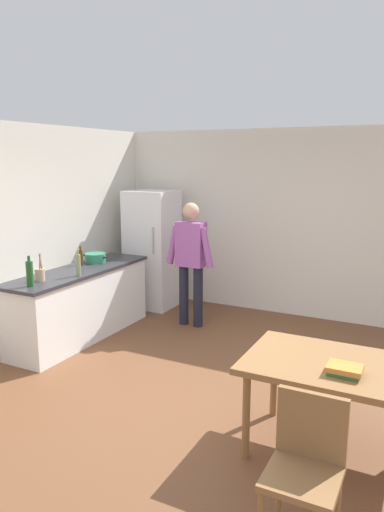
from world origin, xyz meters
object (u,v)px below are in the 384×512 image
object	(u,v)px
utensil_jar	(40,274)
bottle_beer_brown	(81,257)
bottle_vinegar_tall	(78,265)
cooking_pot	(95,258)
bottle_wine_green	(30,273)
chair	(306,460)
person	(191,256)
dining_table	(338,373)
book_stack	(345,370)
refrigerator	(152,249)

from	to	relation	value
utensil_jar	bottle_beer_brown	xyz separation A→B (m)	(-0.14, 0.87, 0.03)
bottle_vinegar_tall	utensil_jar	bearing A→B (deg)	-122.82
cooking_pot	utensil_jar	xyz separation A→B (m)	(0.09, -1.11, 0.02)
cooking_pot	bottle_wine_green	distance (m)	1.35
cooking_pot	utensil_jar	distance (m)	1.11
chair	utensil_jar	size ratio (longest dim) A/B	2.84
chair	person	bearing A→B (deg)	135.82
chair	bottle_beer_brown	distance (m)	4.23
bottle_vinegar_tall	dining_table	bearing A→B (deg)	-14.39
bottle_vinegar_tall	bottle_beer_brown	world-z (taller)	bottle_vinegar_tall
cooking_pot	book_stack	xyz separation A→B (m)	(3.56, -1.71, -0.17)
refrigerator	person	distance (m)	1.10
utensil_jar	bottle_beer_brown	size ratio (longest dim) A/B	1.23
dining_table	book_stack	bearing A→B (deg)	-68.39
cooking_pot	book_stack	world-z (taller)	cooking_pot
person	cooking_pot	size ratio (longest dim) A/B	4.25
chair	bottle_vinegar_tall	distance (m)	3.66
bottle_wine_green	bottle_beer_brown	size ratio (longest dim) A/B	1.31
person	bottle_wine_green	bearing A→B (deg)	-116.66
bottle_wine_green	bottle_vinegar_tall	bearing A→B (deg)	74.83
dining_table	refrigerator	bearing A→B (deg)	140.71
bottle_wine_green	book_stack	size ratio (longest dim) A/B	1.39
cooking_pot	bottle_vinegar_tall	distance (m)	0.81
refrigerator	bottle_wine_green	size ratio (longest dim) A/B	5.29
bottle_beer_brown	refrigerator	bearing A→B (deg)	80.21
refrigerator	bottle_vinegar_tall	world-z (taller)	refrigerator
utensil_jar	refrigerator	bearing A→B (deg)	87.39
chair	bottle_wine_green	bearing A→B (deg)	169.33
chair	bottle_beer_brown	xyz separation A→B (m)	(-3.54, 2.28, 0.47)
refrigerator	utensil_jar	world-z (taller)	refrigerator
person	book_stack	size ratio (longest dim) A/B	6.93
bottle_beer_brown	book_stack	distance (m)	3.90
dining_table	bottle_beer_brown	bearing A→B (deg)	159.74
chair	bottle_wine_green	xyz separation A→B (m)	(-3.32, 1.17, 0.51)
refrigerator	bottle_wine_green	world-z (taller)	refrigerator
person	bottle_vinegar_tall	world-z (taller)	person
bottle_beer_brown	book_stack	bearing A→B (deg)	-22.27
bottle_vinegar_tall	bottle_beer_brown	xyz separation A→B (m)	(-0.38, 0.50, -0.03)
utensil_jar	dining_table	bearing A→B (deg)	-7.26
chair	bottle_vinegar_tall	bearing A→B (deg)	159.41
refrigerator	chair	size ratio (longest dim) A/B	1.98
refrigerator	bottle_wine_green	bearing A→B (deg)	-90.55
chair	cooking_pot	distance (m)	4.32
dining_table	chair	size ratio (longest dim) A/B	1.54
dining_table	chair	xyz separation A→B (m)	(-0.00, -0.97, -0.14)
cooking_pot	bottle_vinegar_tall	xyz separation A→B (m)	(0.33, -0.73, 0.08)
refrigerator	book_stack	distance (m)	4.43
utensil_jar	bottle_beer_brown	distance (m)	0.88
chair	bottle_beer_brown	world-z (taller)	bottle_beer_brown
person	book_stack	world-z (taller)	person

